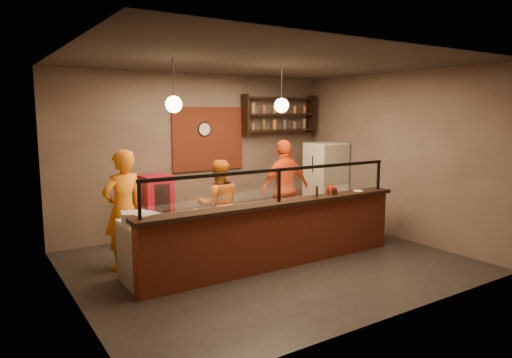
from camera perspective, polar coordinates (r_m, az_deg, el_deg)
floor at (r=7.63m, az=1.48°, el=-10.31°), size 6.00×6.00×0.00m
ceiling at (r=7.27m, az=1.58°, el=14.35°), size 6.00×6.00×0.00m
wall_back at (r=9.43m, az=-7.11°, el=3.16°), size 6.00×0.00×6.00m
wall_left at (r=6.12m, az=-22.33°, el=-0.15°), size 0.00×5.00×5.00m
wall_right at (r=9.30m, az=16.97°, el=2.79°), size 0.00×5.00×5.00m
wall_front at (r=5.42m, az=16.64°, el=-0.88°), size 6.00×0.00×6.00m
brick_patch at (r=9.48m, az=-5.97°, el=5.02°), size 1.60×0.04×1.30m
service_counter at (r=7.25m, az=2.85°, el=-7.19°), size 4.60×0.25×1.00m
counter_ledge at (r=7.12m, az=2.88°, el=-3.07°), size 4.70×0.37×0.06m
worktop_cabinet at (r=7.66m, az=0.64°, el=-6.90°), size 4.60×0.75×0.85m
worktop at (r=7.56m, az=0.65°, el=-3.60°), size 4.60×0.75×0.05m
sneeze_guard at (r=7.06m, az=2.90°, el=-0.37°), size 4.50×0.05×0.52m
wall_shelving at (r=10.22m, az=2.99°, el=8.09°), size 1.84×0.28×0.85m
wall_clock at (r=9.41m, az=-6.50°, el=6.21°), size 0.30×0.04×0.30m
pendant_left at (r=6.68m, az=-10.25°, el=9.19°), size 0.24×0.24×0.77m
pendant_right at (r=7.63m, az=3.20°, el=9.18°), size 0.24×0.24×0.77m
cook_left at (r=7.40m, az=-16.25°, el=-3.70°), size 0.77×0.59×1.88m
cook_mid at (r=8.20m, az=-4.65°, el=-3.19°), size 0.94×0.84×1.61m
cook_right at (r=8.98m, az=3.64°, el=-1.18°), size 1.13×0.50×1.92m
fridge at (r=10.18m, az=8.67°, el=-0.52°), size 0.76×0.71×1.78m
red_cooler at (r=8.83m, az=-12.44°, el=-3.63°), size 0.60×0.56×1.28m
pizza_dough at (r=7.39m, az=-3.15°, el=-3.64°), size 0.49×0.49×0.01m
prep_tub_a at (r=6.54m, az=-14.89°, el=-4.78°), size 0.41×0.38×0.17m
prep_tub_b at (r=6.59m, az=-15.03°, el=-4.69°), size 0.39×0.34×0.17m
prep_tub_c at (r=6.47m, az=-13.56°, el=-4.91°), size 0.39×0.34×0.16m
rolling_pin at (r=6.99m, az=-8.48°, el=-4.18°), size 0.38×0.18×0.07m
condiment_caddy at (r=7.85m, az=9.41°, el=-1.56°), size 0.18×0.15×0.09m
pepper_mill at (r=7.51m, az=7.61°, el=-1.58°), size 0.05×0.05×0.19m
small_plate at (r=8.25m, az=12.65°, el=-1.45°), size 0.22×0.22×0.01m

